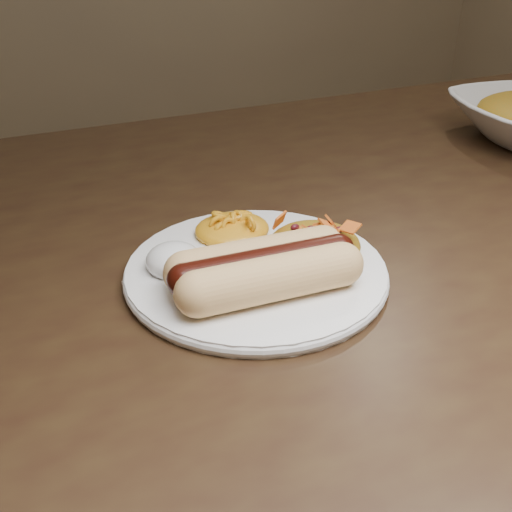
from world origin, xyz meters
name	(u,v)px	position (x,y,z in m)	size (l,w,h in m)	color
table	(314,295)	(0.00, 0.00, 0.66)	(1.60, 0.90, 0.75)	#312211
plate	(256,271)	(-0.11, -0.07, 0.76)	(0.24, 0.24, 0.01)	white
hotdog	(265,268)	(-0.12, -0.11, 0.78)	(0.14, 0.08, 0.04)	#F0D071
mac_and_cheese	(232,220)	(-0.10, 0.00, 0.78)	(0.08, 0.07, 0.03)	yellow
sour_cream	(173,253)	(-0.18, -0.05, 0.78)	(0.05, 0.05, 0.03)	white
taco_salad	(314,237)	(-0.05, -0.07, 0.78)	(0.09, 0.09, 0.04)	#C65301
fork	(165,300)	(-0.20, -0.08, 0.75)	(0.02, 0.16, 0.00)	white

